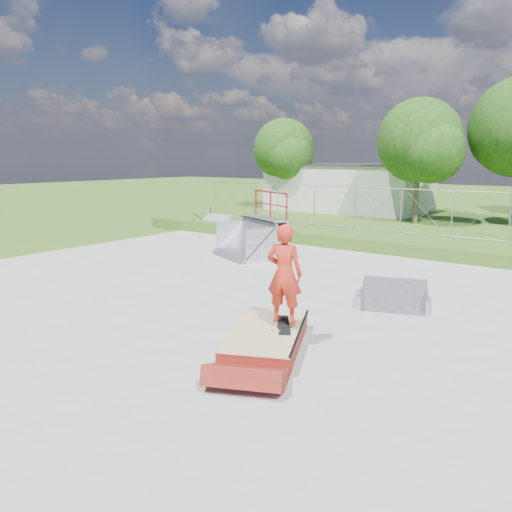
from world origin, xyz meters
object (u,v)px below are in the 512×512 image
(grind_box, at_px, (267,339))
(flat_bank_ramp, at_px, (394,296))
(skater, at_px, (284,278))
(quarter_pipe, at_px, (248,225))

(grind_box, bearing_deg, flat_bank_ramp, 53.58)
(grind_box, relative_size, flat_bank_ramp, 1.72)
(flat_bank_ramp, relative_size, skater, 0.90)
(grind_box, xyz_separation_m, skater, (0.22, 0.23, 1.16))
(grind_box, bearing_deg, quarter_pipe, 105.45)
(grind_box, height_order, quarter_pipe, quarter_pipe)
(flat_bank_ramp, bearing_deg, quarter_pipe, 137.92)
(skater, bearing_deg, quarter_pipe, -62.24)
(grind_box, height_order, flat_bank_ramp, flat_bank_ramp)
(quarter_pipe, relative_size, skater, 1.25)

